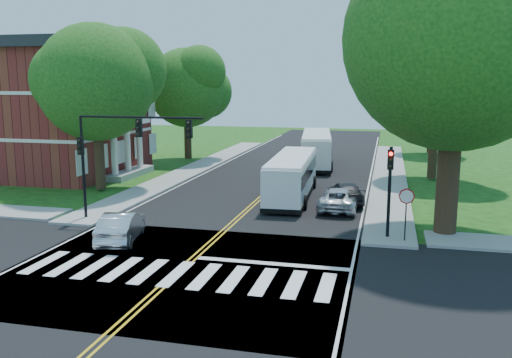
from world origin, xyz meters
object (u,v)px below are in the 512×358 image
(signal_ne, at_px, (390,180))
(suv, at_px, (340,199))
(dark_sedan, at_px, (346,193))
(signal_nw, at_px, (120,143))
(bus_follow, at_px, (316,148))
(bus_lead, at_px, (292,176))
(hatchback, at_px, (122,226))

(signal_ne, xyz_separation_m, suv, (-2.82, 5.76, -2.29))
(dark_sedan, bearing_deg, signal_nw, 19.81)
(signal_nw, bearing_deg, bus_follow, 71.59)
(dark_sedan, bearing_deg, bus_lead, -27.44)
(signal_nw, relative_size, hatchback, 1.62)
(signal_nw, distance_m, dark_sedan, 14.27)
(signal_ne, relative_size, bus_lead, 0.40)
(bus_lead, height_order, suv, bus_lead)
(bus_follow, xyz_separation_m, hatchback, (-6.01, -26.12, -0.86))
(bus_follow, distance_m, suv, 17.48)
(suv, distance_m, dark_sedan, 1.92)
(hatchback, distance_m, suv, 13.22)
(bus_follow, bearing_deg, suv, 94.89)
(hatchback, relative_size, suv, 0.92)
(suv, relative_size, dark_sedan, 1.05)
(bus_follow, xyz_separation_m, dark_sedan, (3.84, -15.16, -0.93))
(bus_follow, distance_m, dark_sedan, 15.67)
(signal_ne, bearing_deg, hatchback, -165.26)
(signal_ne, height_order, bus_lead, signal_ne)
(signal_ne, relative_size, hatchback, 1.00)
(dark_sedan, bearing_deg, suv, 69.76)
(hatchback, xyz_separation_m, dark_sedan, (9.85, 10.95, -0.07))
(signal_ne, relative_size, dark_sedan, 0.97)
(bus_lead, xyz_separation_m, suv, (3.40, -2.77, -0.81))
(bus_lead, distance_m, dark_sedan, 3.79)
(hatchback, xyz_separation_m, suv, (9.65, 9.04, -0.06))
(signal_ne, bearing_deg, bus_lead, 126.08)
(signal_ne, relative_size, bus_follow, 0.37)
(bus_lead, bearing_deg, dark_sedan, 163.74)
(dark_sedan, bearing_deg, bus_follow, -89.86)
(signal_ne, distance_m, bus_lead, 10.66)
(signal_nw, xyz_separation_m, bus_follow, (7.60, 22.85, -2.78))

